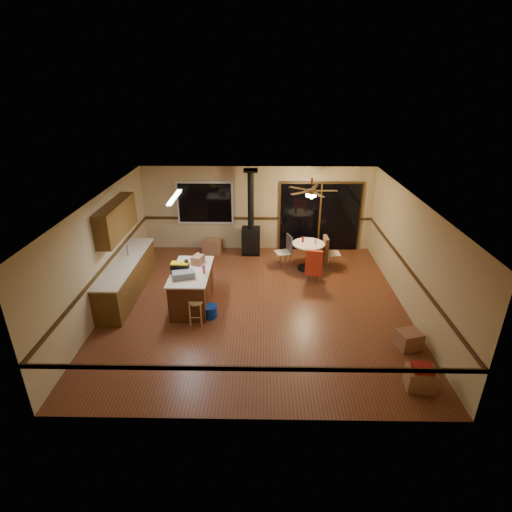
{
  "coord_description": "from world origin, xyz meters",
  "views": [
    {
      "loc": [
        0.14,
        -8.23,
        4.97
      ],
      "look_at": [
        0.0,
        0.3,
        1.15
      ],
      "focal_mm": 28.0,
      "sensor_mm": 36.0,
      "label": 1
    }
  ],
  "objects_px": {
    "toolbox_black": "(180,268)",
    "chair_left": "(286,248)",
    "toolbox_grey": "(183,275)",
    "box_under_window": "(212,246)",
    "chair_near": "(314,263)",
    "chair_right": "(326,249)",
    "kitchen_island": "(192,288)",
    "box_corner_a": "(420,378)",
    "wood_stove": "(251,231)",
    "bar_stool": "(196,312)",
    "blue_bucket": "(210,311)",
    "dining_table": "(308,252)",
    "box_corner_b": "(409,340)"
  },
  "relations": [
    {
      "from": "wood_stove",
      "to": "chair_left",
      "type": "distance_m",
      "value": 1.38
    },
    {
      "from": "toolbox_black",
      "to": "chair_left",
      "type": "distance_m",
      "value": 3.42
    },
    {
      "from": "toolbox_grey",
      "to": "bar_stool",
      "type": "relative_size",
      "value": 0.87
    },
    {
      "from": "chair_left",
      "to": "chair_near",
      "type": "bearing_deg",
      "value": -56.88
    },
    {
      "from": "chair_right",
      "to": "chair_left",
      "type": "bearing_deg",
      "value": 175.4
    },
    {
      "from": "toolbox_black",
      "to": "bar_stool",
      "type": "distance_m",
      "value": 1.09
    },
    {
      "from": "toolbox_grey",
      "to": "bar_stool",
      "type": "height_order",
      "value": "toolbox_grey"
    },
    {
      "from": "wood_stove",
      "to": "chair_right",
      "type": "distance_m",
      "value": 2.37
    },
    {
      "from": "toolbox_black",
      "to": "box_under_window",
      "type": "relative_size",
      "value": 0.74
    },
    {
      "from": "toolbox_black",
      "to": "chair_near",
      "type": "xyz_separation_m",
      "value": [
        3.2,
        1.24,
        -0.41
      ]
    },
    {
      "from": "box_corner_a",
      "to": "chair_left",
      "type": "bearing_deg",
      "value": 113.25
    },
    {
      "from": "box_under_window",
      "to": "box_corner_a",
      "type": "bearing_deg",
      "value": -53.48
    },
    {
      "from": "bar_stool",
      "to": "chair_right",
      "type": "bearing_deg",
      "value": 41.43
    },
    {
      "from": "toolbox_grey",
      "to": "box_corner_b",
      "type": "distance_m",
      "value": 4.92
    },
    {
      "from": "dining_table",
      "to": "kitchen_island",
      "type": "bearing_deg",
      "value": -145.48
    },
    {
      "from": "box_corner_a",
      "to": "box_under_window",
      "type": "bearing_deg",
      "value": 126.52
    },
    {
      "from": "bar_stool",
      "to": "blue_bucket",
      "type": "relative_size",
      "value": 1.69
    },
    {
      "from": "bar_stool",
      "to": "dining_table",
      "type": "xyz_separation_m",
      "value": [
        2.72,
        2.81,
        0.25
      ]
    },
    {
      "from": "kitchen_island",
      "to": "box_corner_a",
      "type": "distance_m",
      "value": 5.19
    },
    {
      "from": "box_under_window",
      "to": "box_corner_a",
      "type": "relative_size",
      "value": 1.13
    },
    {
      "from": "wood_stove",
      "to": "box_under_window",
      "type": "relative_size",
      "value": 4.64
    },
    {
      "from": "bar_stool",
      "to": "box_corner_a",
      "type": "distance_m",
      "value": 4.62
    },
    {
      "from": "chair_right",
      "to": "box_corner_a",
      "type": "bearing_deg",
      "value": -78.48
    },
    {
      "from": "toolbox_grey",
      "to": "box_corner_b",
      "type": "xyz_separation_m",
      "value": [
        4.7,
        -1.22,
        -0.8
      ]
    },
    {
      "from": "toolbox_black",
      "to": "chair_left",
      "type": "xyz_separation_m",
      "value": [
        2.55,
        2.25,
        -0.42
      ]
    },
    {
      "from": "toolbox_grey",
      "to": "box_corner_a",
      "type": "xyz_separation_m",
      "value": [
        4.52,
        -2.36,
        -0.79
      ]
    },
    {
      "from": "toolbox_black",
      "to": "dining_table",
      "type": "relative_size",
      "value": 0.45
    },
    {
      "from": "blue_bucket",
      "to": "chair_right",
      "type": "xyz_separation_m",
      "value": [
        2.97,
        2.58,
        0.46
      ]
    },
    {
      "from": "wood_stove",
      "to": "bar_stool",
      "type": "distance_m",
      "value": 4.02
    },
    {
      "from": "chair_near",
      "to": "wood_stove",
      "type": "bearing_deg",
      "value": 131.37
    },
    {
      "from": "toolbox_black",
      "to": "box_corner_b",
      "type": "relative_size",
      "value": 0.9
    },
    {
      "from": "chair_right",
      "to": "box_under_window",
      "type": "height_order",
      "value": "chair_right"
    },
    {
      "from": "chair_left",
      "to": "box_corner_a",
      "type": "height_order",
      "value": "chair_left"
    },
    {
      "from": "toolbox_black",
      "to": "dining_table",
      "type": "bearing_deg",
      "value": 33.96
    },
    {
      "from": "chair_left",
      "to": "chair_right",
      "type": "relative_size",
      "value": 0.74
    },
    {
      "from": "chair_left",
      "to": "chair_right",
      "type": "height_order",
      "value": "same"
    },
    {
      "from": "toolbox_grey",
      "to": "kitchen_island",
      "type": "bearing_deg",
      "value": 74.29
    },
    {
      "from": "box_corner_b",
      "to": "kitchen_island",
      "type": "bearing_deg",
      "value": 161.06
    },
    {
      "from": "toolbox_grey",
      "to": "box_corner_a",
      "type": "relative_size",
      "value": 1.0
    },
    {
      "from": "toolbox_black",
      "to": "blue_bucket",
      "type": "relative_size",
      "value": 1.21
    },
    {
      "from": "toolbox_grey",
      "to": "chair_near",
      "type": "distance_m",
      "value": 3.45
    },
    {
      "from": "toolbox_grey",
      "to": "chair_left",
      "type": "distance_m",
      "value": 3.51
    },
    {
      "from": "bar_stool",
      "to": "chair_right",
      "type": "xyz_separation_m",
      "value": [
        3.23,
        2.85,
        0.32
      ]
    },
    {
      "from": "toolbox_grey",
      "to": "box_under_window",
      "type": "bearing_deg",
      "value": 86.54
    },
    {
      "from": "toolbox_grey",
      "to": "chair_near",
      "type": "xyz_separation_m",
      "value": [
        3.09,
        1.49,
        -0.38
      ]
    },
    {
      "from": "wood_stove",
      "to": "box_corner_a",
      "type": "relative_size",
      "value": 5.23
    },
    {
      "from": "dining_table",
      "to": "chair_near",
      "type": "height_order",
      "value": "chair_near"
    },
    {
      "from": "kitchen_island",
      "to": "chair_right",
      "type": "height_order",
      "value": "chair_right"
    },
    {
      "from": "box_under_window",
      "to": "kitchen_island",
      "type": "bearing_deg",
      "value": -92.01
    },
    {
      "from": "toolbox_black",
      "to": "box_corner_a",
      "type": "height_order",
      "value": "toolbox_black"
    }
  ]
}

